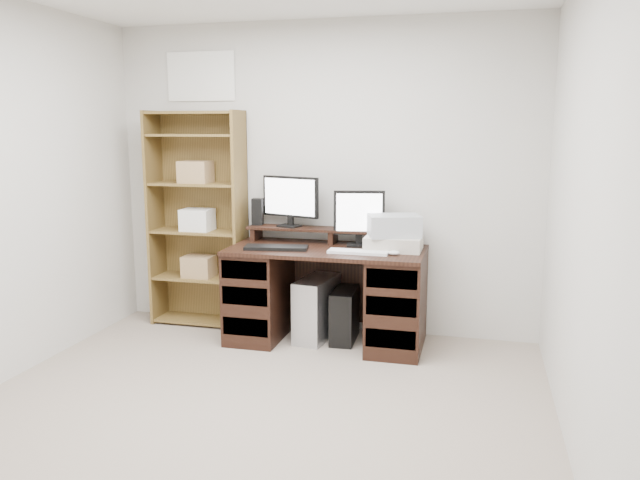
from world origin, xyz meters
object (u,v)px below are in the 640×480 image
at_px(tower_black, 345,315).
at_px(bookshelf, 199,217).
at_px(desk, 327,293).
at_px(monitor_wide, 290,199).
at_px(tower_silver, 317,308).
at_px(monitor_small, 359,216).
at_px(printer, 394,243).

bearing_deg(tower_black, bookshelf, 171.24).
distance_m(desk, tower_black, 0.23).
xyz_separation_m(monitor_wide, tower_silver, (0.26, -0.17, -0.85)).
height_order(monitor_wide, tower_silver, monitor_wide).
xyz_separation_m(desk, monitor_small, (0.22, 0.15, 0.60)).
distance_m(monitor_wide, printer, 0.93).
bearing_deg(tower_black, monitor_wide, 160.20).
bearing_deg(tower_black, desk, -157.18).
height_order(printer, tower_silver, printer).
bearing_deg(monitor_small, bookshelf, 166.71).
xyz_separation_m(printer, bookshelf, (-1.67, 0.16, 0.12)).
relative_size(monitor_wide, monitor_small, 1.16).
distance_m(desk, tower_silver, 0.18).
height_order(desk, monitor_small, monitor_small).
relative_size(tower_black, bookshelf, 0.23).
bearing_deg(tower_silver, tower_black, 11.28).
bearing_deg(desk, tower_black, 24.88).
distance_m(monitor_small, tower_black, 0.79).
bearing_deg(printer, monitor_small, 160.55).
xyz_separation_m(monitor_small, bookshelf, (-1.39, 0.06, -0.07)).
height_order(desk, printer, printer).
distance_m(desk, bookshelf, 1.30).
height_order(tower_silver, bookshelf, bookshelf).
relative_size(monitor_wide, tower_silver, 1.02).
height_order(monitor_small, bookshelf, bookshelf).
height_order(desk, tower_silver, desk).
distance_m(printer, tower_silver, 0.82).
height_order(monitor_small, tower_silver, monitor_small).
bearing_deg(monitor_small, tower_silver, -172.56).
bearing_deg(desk, tower_silver, 151.78).
distance_m(monitor_small, bookshelf, 1.39).
distance_m(desk, monitor_small, 0.65).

